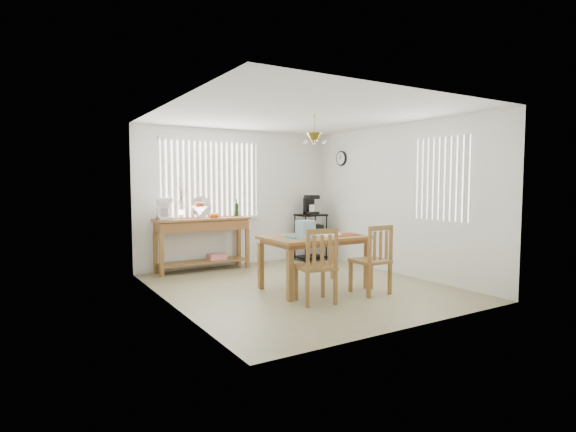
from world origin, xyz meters
TOP-DOWN VIEW (x-y plane):
  - ground at (0.00, 0.00)m, footprint 4.00×4.50m
  - room_shell at (0.00, 0.02)m, footprint 4.20×4.70m
  - sideboard at (-0.81, 1.99)m, footprint 1.71×0.48m
  - sideboard_items at (-1.11, 2.01)m, footprint 1.62×0.41m
  - wire_cart at (1.47, 1.90)m, footprint 0.56×0.45m
  - cart_items at (1.47, 1.91)m, footprint 0.22×0.27m
  - dining_table at (0.10, -0.20)m, footprint 1.50×0.96m
  - table_items at (-0.04, -0.33)m, footprint 1.14×0.53m
  - chair_left at (-0.33, -0.89)m, footprint 0.55×0.55m
  - chair_right at (0.64, -0.89)m, footprint 0.46×0.46m

SIDE VIEW (x-z plane):
  - ground at x=0.00m, z-range -0.01..0.00m
  - chair_right at x=0.64m, z-range -0.01..0.99m
  - chair_left at x=-0.33m, z-range -0.01..1.00m
  - wire_cart at x=1.47m, z-range 0.10..1.04m
  - dining_table at x=0.10m, z-range 0.31..1.11m
  - sideboard at x=-0.81m, z-range 0.24..1.20m
  - table_items at x=-0.04m, z-range 0.77..1.02m
  - sideboard_items at x=-1.11m, z-range 0.75..1.48m
  - cart_items at x=1.47m, z-range 0.93..1.32m
  - room_shell at x=0.00m, z-range 0.34..3.04m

